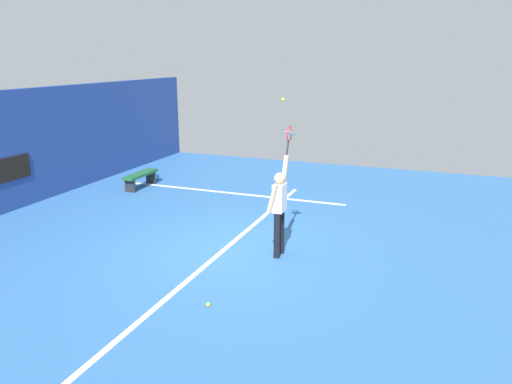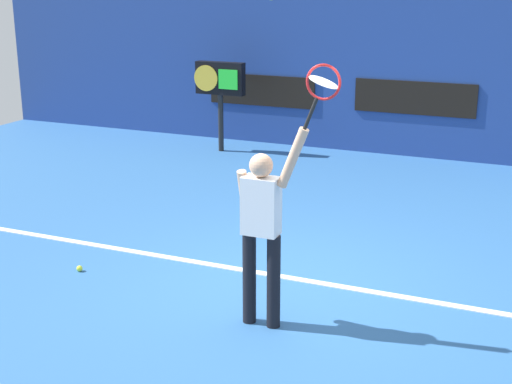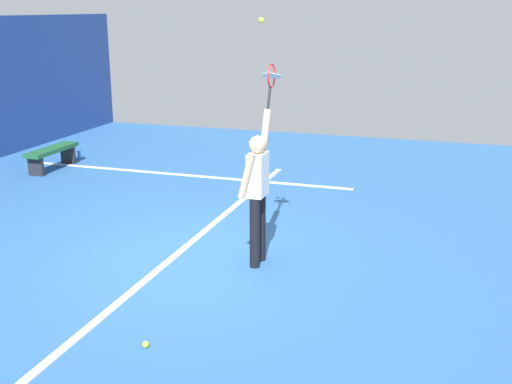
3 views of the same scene
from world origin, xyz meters
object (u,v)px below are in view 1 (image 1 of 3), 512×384
at_px(tennis_player, 279,207).
at_px(tennis_racket, 289,135).
at_px(court_bench, 141,177).
at_px(tennis_ball, 283,100).
at_px(spare_ball, 208,305).
at_px(water_bottle, 158,177).

bearing_deg(tennis_player, tennis_racket, -0.44).
xyz_separation_m(tennis_racket, court_bench, (2.95, 5.56, -2.00)).
distance_m(tennis_player, tennis_ball, 2.06).
xyz_separation_m(tennis_racket, tennis_ball, (-0.46, -0.01, 0.73)).
bearing_deg(spare_ball, tennis_player, -8.82).
xyz_separation_m(court_bench, water_bottle, (0.96, 0.00, -0.22)).
bearing_deg(water_bottle, court_bench, 180.00).
relative_size(court_bench, spare_ball, 20.59).
height_order(tennis_racket, court_bench, tennis_racket).
height_order(water_bottle, spare_ball, water_bottle).
height_order(tennis_player, spare_ball, tennis_player).
xyz_separation_m(tennis_player, spare_ball, (-2.41, 0.37, -0.98)).
height_order(tennis_player, water_bottle, tennis_player).
distance_m(water_bottle, spare_ball, 8.61).
relative_size(tennis_player, water_bottle, 8.20).
relative_size(tennis_player, tennis_racket, 3.15).
height_order(tennis_player, court_bench, tennis_player).
height_order(tennis_player, tennis_ball, tennis_ball).
relative_size(court_bench, water_bottle, 5.83).
distance_m(tennis_ball, water_bottle, 7.68).
bearing_deg(tennis_player, tennis_ball, -11.40).
distance_m(tennis_player, water_bottle, 7.19).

